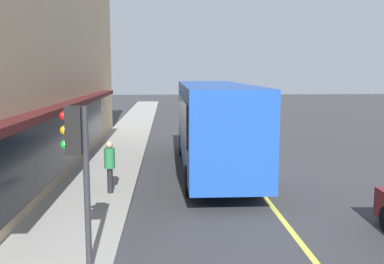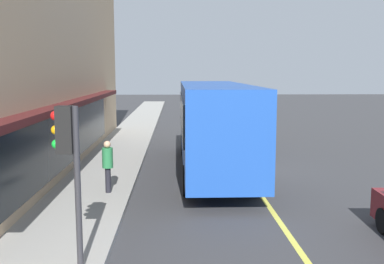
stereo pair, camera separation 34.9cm
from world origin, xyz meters
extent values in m
plane|color=#38383A|center=(0.00, 0.00, 0.00)|extent=(120.00, 120.00, 0.00)
cube|color=#9E9B93|center=(0.00, 5.55, 0.07)|extent=(80.00, 2.66, 0.15)
cube|color=#D8D14C|center=(0.00, 0.00, 0.00)|extent=(36.00, 0.16, 0.01)
cube|color=#4C1919|center=(-0.99, 6.63, 2.80)|extent=(19.50, 0.70, 0.20)
cube|color=black|center=(-0.99, 6.85, 1.50)|extent=(16.72, 0.08, 2.00)
cube|color=#1E4CAD|center=(-0.19, 1.25, 2.00)|extent=(11.01, 2.53, 3.00)
cube|color=black|center=(5.26, 1.24, 2.36)|extent=(0.13, 2.10, 1.80)
cube|color=black|center=(-0.49, 2.52, 2.36)|extent=(8.80, 0.08, 1.32)
cube|color=black|center=(-0.50, -0.02, 2.36)|extent=(8.80, 0.08, 1.32)
cube|color=#0CF259|center=(5.33, 1.24, 3.25)|extent=(0.08, 1.90, 0.36)
cube|color=#2D2D33|center=(5.36, 1.24, 0.75)|extent=(0.17, 2.40, 0.40)
cylinder|color=black|center=(3.33, 2.37, 0.50)|extent=(1.00, 0.30, 1.00)
cylinder|color=black|center=(3.32, 0.11, 0.50)|extent=(1.00, 0.30, 1.00)
cylinder|color=black|center=(-3.71, 2.39, 0.50)|extent=(1.00, 0.30, 1.00)
cylinder|color=black|center=(-3.72, 0.13, 0.50)|extent=(1.00, 0.30, 1.00)
cylinder|color=#2D2D33|center=(-9.32, 4.64, 1.75)|extent=(0.12, 0.12, 3.20)
cube|color=black|center=(-9.32, 4.84, 2.90)|extent=(0.30, 0.30, 0.90)
sphere|color=red|center=(-9.32, 5.01, 3.17)|extent=(0.18, 0.18, 0.18)
sphere|color=orange|center=(-9.32, 5.01, 2.90)|extent=(0.18, 0.18, 0.18)
sphere|color=green|center=(-9.32, 5.01, 2.63)|extent=(0.18, 0.18, 0.18)
cylinder|color=black|center=(-3.77, 4.93, 0.55)|extent=(0.18, 0.18, 0.81)
cylinder|color=#26723F|center=(-3.77, 4.93, 1.28)|extent=(0.34, 0.34, 0.64)
sphere|color=tan|center=(-3.77, 4.93, 1.71)|extent=(0.23, 0.23, 0.23)
camera|label=1|loc=(-17.62, 3.10, 3.98)|focal=41.43mm
camera|label=2|loc=(-17.63, 2.75, 3.98)|focal=41.43mm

